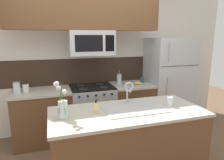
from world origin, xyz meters
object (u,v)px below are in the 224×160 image
coffee_tin (142,80)px  flower_vase (62,107)px  microwave (91,43)px  storage_jar_medium (26,87)px  sink_faucet (128,90)px  french_press (119,79)px  stove_range (93,111)px  drinking_glass (170,102)px  storage_jar_tall (17,88)px  banana_bunch (139,83)px  dish_soap_bottle (96,108)px  refrigerator (168,82)px

coffee_tin → flower_vase: size_ratio=0.26×
microwave → flower_vase: (-0.59, -1.25, -0.64)m
storage_jar_medium → sink_faucet: sink_faucet is taller
french_press → flower_vase: flower_vase is taller
microwave → coffee_tin: size_ratio=6.77×
stove_range → drinking_glass: bearing=-59.4°
storage_jar_tall → sink_faucet: 1.81m
storage_jar_medium → flower_vase: flower_vase is taller
storage_jar_tall → stove_range: bearing=0.6°
sink_faucet → banana_bunch: bearing=58.1°
flower_vase → sink_faucet: bearing=15.2°
coffee_tin → french_press: bearing=178.8°
storage_jar_tall → french_press: bearing=2.4°
stove_range → drinking_glass: size_ratio=7.43×
storage_jar_tall → storage_jar_medium: storage_jar_tall is taller
storage_jar_tall → dish_soap_bottle: size_ratio=1.05×
storage_jar_tall → flower_vase: bearing=-63.4°
stove_range → banana_bunch: size_ratio=4.88×
storage_jar_medium → banana_bunch: size_ratio=0.76×
banana_bunch → drinking_glass: size_ratio=1.52×
refrigerator → drinking_glass: (-0.80, -1.30, 0.09)m
refrigerator → microwave: bearing=-178.5°
coffee_tin → dish_soap_bottle: (-1.21, -1.27, 0.01)m
sink_faucet → flower_vase: (-0.87, -0.24, -0.06)m
drinking_glass → microwave: bearing=121.0°
banana_bunch → drinking_glass: drinking_glass is taller
refrigerator → french_press: refrigerator is taller
storage_jar_medium → flower_vase: 1.40m
drinking_glass → flower_vase: 1.34m
flower_vase → coffee_tin: bearing=39.7°
coffee_tin → drinking_glass: drinking_glass is taller
stove_range → coffee_tin: coffee_tin is taller
stove_range → flower_vase: 1.51m
dish_soap_bottle → drinking_glass: (0.96, -0.06, -0.01)m
microwave → sink_faucet: size_ratio=2.43×
french_press → coffee_tin: bearing=-1.2°
sink_faucet → drinking_glass: sink_faucet is taller
french_press → coffee_tin: french_press is taller
stove_range → storage_jar_tall: bearing=-179.4°
dish_soap_bottle → drinking_glass: bearing=-3.3°
dish_soap_bottle → drinking_glass: dish_soap_bottle is taller
french_press → flower_vase: size_ratio=0.62×
storage_jar_medium → flower_vase: size_ratio=0.34×
storage_jar_medium → sink_faucet: (1.37, -1.06, 0.13)m
stove_range → storage_jar_medium: storage_jar_medium is taller
storage_jar_tall → storage_jar_medium: 0.13m
microwave → sink_faucet: 1.20m
stove_range → microwave: size_ratio=1.25×
microwave → storage_jar_medium: 1.30m
flower_vase → storage_jar_tall: bearing=116.6°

